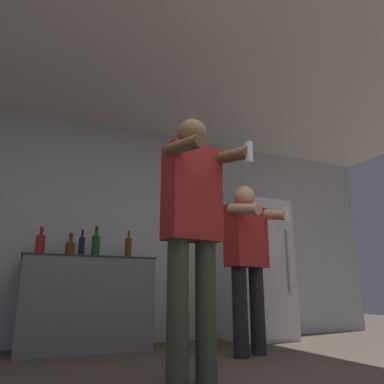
# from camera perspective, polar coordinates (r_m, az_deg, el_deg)

# --- Properties ---
(wall_back) EXTENTS (7.00, 0.06, 2.55)m
(wall_back) POSITION_cam_1_polar(r_m,az_deg,el_deg) (4.59, -7.93, -5.79)
(wall_back) COLOR #B2B7BC
(wall_back) RESTS_ON ground_plane
(ceiling_slab) EXTENTS (7.00, 3.37, 0.05)m
(ceiling_slab) POSITION_cam_1_polar(r_m,az_deg,el_deg) (3.75, -0.57, 17.67)
(ceiling_slab) COLOR silver
(ceiling_slab) RESTS_ON wall_back
(refrigerator) EXTENTS (0.76, 0.66, 1.67)m
(refrigerator) POSITION_cam_1_polar(r_m,az_deg,el_deg) (4.81, 9.65, -11.44)
(refrigerator) COLOR white
(refrigerator) RESTS_ON ground_plane
(counter) EXTENTS (1.27, 0.67, 0.90)m
(counter) POSITION_cam_1_polar(r_m,az_deg,el_deg) (4.05, -15.95, -15.93)
(counter) COLOR slate
(counter) RESTS_ON ground_plane
(bottle_brown_liquor) EXTENTS (0.09, 0.09, 0.34)m
(bottle_brown_liquor) POSITION_cam_1_polar(r_m,az_deg,el_deg) (4.15, -14.46, -7.92)
(bottle_brown_liquor) COLOR #194723
(bottle_brown_liquor) RESTS_ON counter
(bottle_amber_bourbon) EXTENTS (0.06, 0.06, 0.30)m
(bottle_amber_bourbon) POSITION_cam_1_polar(r_m,az_deg,el_deg) (4.13, -16.49, -7.98)
(bottle_amber_bourbon) COLOR black
(bottle_amber_bourbon) RESTS_ON counter
(bottle_clear_vodka) EXTENTS (0.09, 0.09, 0.33)m
(bottle_clear_vodka) POSITION_cam_1_polar(r_m,az_deg,el_deg) (4.10, -22.13, -7.39)
(bottle_clear_vodka) COLOR maroon
(bottle_clear_vodka) RESTS_ON counter
(bottle_dark_rum) EXTENTS (0.07, 0.07, 0.33)m
(bottle_dark_rum) POSITION_cam_1_polar(r_m,az_deg,el_deg) (4.23, -9.70, -8.44)
(bottle_dark_rum) COLOR #563314
(bottle_dark_rum) RESTS_ON counter
(bottle_green_wine) EXTENTS (0.09, 0.09, 0.26)m
(bottle_green_wine) POSITION_cam_1_polar(r_m,az_deg,el_deg) (4.11, -18.09, -8.18)
(bottle_green_wine) COLOR #563314
(bottle_green_wine) RESTS_ON counter
(person_woman_foreground) EXTENTS (0.50, 0.56, 1.76)m
(person_woman_foreground) POSITION_cam_1_polar(r_m,az_deg,el_deg) (2.53, 0.15, -4.50)
(person_woman_foreground) COLOR #38422D
(person_woman_foreground) RESTS_ON ground_plane
(person_man_side) EXTENTS (0.58, 0.56, 1.57)m
(person_man_side) POSITION_cam_1_polar(r_m,az_deg,el_deg) (3.63, 8.49, -9.20)
(person_man_side) COLOR black
(person_man_side) RESTS_ON ground_plane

